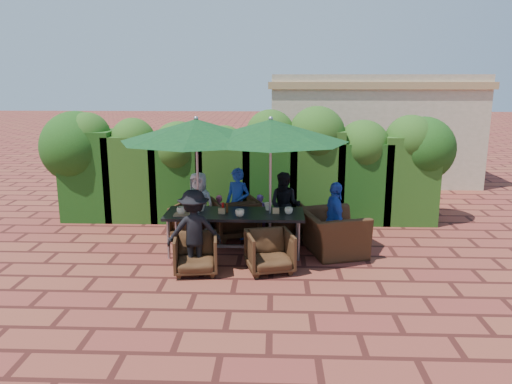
{
  "coord_description": "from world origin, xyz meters",
  "views": [
    {
      "loc": [
        0.61,
        -8.46,
        3.09
      ],
      "look_at": [
        0.26,
        0.4,
        1.07
      ],
      "focal_mm": 35.0,
      "sensor_mm": 36.0,
      "label": 1
    }
  ],
  "objects_px": {
    "dining_table": "(235,217)",
    "chair_far_left": "(192,219)",
    "chair_end_right": "(333,226)",
    "chair_near_left": "(196,252)",
    "umbrella_right": "(271,131)",
    "chair_far_right": "(287,221)",
    "umbrella_left": "(196,130)",
    "chair_far_mid": "(235,216)",
    "chair_near_right": "(270,250)"
  },
  "relations": [
    {
      "from": "chair_near_right",
      "to": "chair_end_right",
      "type": "xyz_separation_m",
      "value": [
        1.12,
        0.92,
        0.14
      ]
    },
    {
      "from": "umbrella_right",
      "to": "chair_far_left",
      "type": "xyz_separation_m",
      "value": [
        -1.57,
        0.93,
        -1.85
      ]
    },
    {
      "from": "umbrella_right",
      "to": "chair_end_right",
      "type": "xyz_separation_m",
      "value": [
        1.12,
        0.05,
        -1.7
      ]
    },
    {
      "from": "chair_far_left",
      "to": "chair_far_mid",
      "type": "xyz_separation_m",
      "value": [
        0.86,
        0.02,
        0.08
      ]
    },
    {
      "from": "chair_far_right",
      "to": "umbrella_right",
      "type": "bearing_deg",
      "value": 54.95
    },
    {
      "from": "dining_table",
      "to": "chair_near_right",
      "type": "bearing_deg",
      "value": -53.54
    },
    {
      "from": "dining_table",
      "to": "umbrella_left",
      "type": "height_order",
      "value": "umbrella_left"
    },
    {
      "from": "dining_table",
      "to": "chair_far_left",
      "type": "distance_m",
      "value": 1.35
    },
    {
      "from": "chair_near_left",
      "to": "chair_near_right",
      "type": "xyz_separation_m",
      "value": [
        1.19,
        0.12,
        0.02
      ]
    },
    {
      "from": "dining_table",
      "to": "chair_end_right",
      "type": "bearing_deg",
      "value": 1.84
    },
    {
      "from": "umbrella_right",
      "to": "umbrella_left",
      "type": "bearing_deg",
      "value": 179.85
    },
    {
      "from": "umbrella_right",
      "to": "chair_far_left",
      "type": "relative_size",
      "value": 3.77
    },
    {
      "from": "chair_near_right",
      "to": "chair_far_mid",
      "type": "bearing_deg",
      "value": 96.78
    },
    {
      "from": "dining_table",
      "to": "chair_far_mid",
      "type": "bearing_deg",
      "value": 94.19
    },
    {
      "from": "umbrella_right",
      "to": "chair_end_right",
      "type": "relative_size",
      "value": 2.32
    },
    {
      "from": "umbrella_right",
      "to": "chair_far_left",
      "type": "distance_m",
      "value": 2.6
    },
    {
      "from": "dining_table",
      "to": "chair_end_right",
      "type": "height_order",
      "value": "chair_end_right"
    },
    {
      "from": "chair_far_right",
      "to": "chair_near_right",
      "type": "distance_m",
      "value": 1.73
    },
    {
      "from": "dining_table",
      "to": "chair_end_right",
      "type": "distance_m",
      "value": 1.77
    },
    {
      "from": "umbrella_left",
      "to": "umbrella_right",
      "type": "xyz_separation_m",
      "value": [
        1.28,
        -0.0,
        0.0
      ]
    },
    {
      "from": "dining_table",
      "to": "chair_far_right",
      "type": "bearing_deg",
      "value": 41.15
    },
    {
      "from": "chair_end_right",
      "to": "dining_table",
      "type": "bearing_deg",
      "value": 76.75
    },
    {
      "from": "umbrella_left",
      "to": "chair_far_mid",
      "type": "xyz_separation_m",
      "value": [
        0.58,
        0.94,
        -1.78
      ]
    },
    {
      "from": "chair_far_right",
      "to": "chair_far_left",
      "type": "bearing_deg",
      "value": -16.37
    },
    {
      "from": "chair_far_mid",
      "to": "chair_near_left",
      "type": "bearing_deg",
      "value": 55.52
    },
    {
      "from": "chair_far_left",
      "to": "chair_far_mid",
      "type": "distance_m",
      "value": 0.87
    },
    {
      "from": "dining_table",
      "to": "umbrella_right",
      "type": "xyz_separation_m",
      "value": [
        0.63,
        0.0,
        1.54
      ]
    },
    {
      "from": "chair_near_left",
      "to": "chair_end_right",
      "type": "bearing_deg",
      "value": 16.78
    },
    {
      "from": "umbrella_right",
      "to": "chair_far_mid",
      "type": "relative_size",
      "value": 3.11
    },
    {
      "from": "chair_far_mid",
      "to": "chair_far_right",
      "type": "relative_size",
      "value": 1.18
    },
    {
      "from": "dining_table",
      "to": "chair_far_right",
      "type": "relative_size",
      "value": 3.34
    },
    {
      "from": "umbrella_left",
      "to": "chair_far_mid",
      "type": "distance_m",
      "value": 2.09
    },
    {
      "from": "chair_near_left",
      "to": "umbrella_right",
      "type": "bearing_deg",
      "value": 32.22
    },
    {
      "from": "umbrella_left",
      "to": "chair_far_left",
      "type": "xyz_separation_m",
      "value": [
        -0.28,
        0.92,
        -1.85
      ]
    },
    {
      "from": "chair_far_left",
      "to": "umbrella_left",
      "type": "bearing_deg",
      "value": 124.91
    },
    {
      "from": "umbrella_right",
      "to": "chair_far_right",
      "type": "bearing_deg",
      "value": 68.66
    },
    {
      "from": "dining_table",
      "to": "chair_far_left",
      "type": "height_order",
      "value": "dining_table"
    },
    {
      "from": "dining_table",
      "to": "umbrella_right",
      "type": "distance_m",
      "value": 1.66
    },
    {
      "from": "chair_far_left",
      "to": "chair_near_left",
      "type": "height_order",
      "value": "chair_far_left"
    },
    {
      "from": "chair_far_left",
      "to": "chair_end_right",
      "type": "distance_m",
      "value": 2.83
    },
    {
      "from": "dining_table",
      "to": "umbrella_right",
      "type": "height_order",
      "value": "umbrella_right"
    },
    {
      "from": "chair_far_mid",
      "to": "chair_end_right",
      "type": "relative_size",
      "value": 0.74
    },
    {
      "from": "chair_far_left",
      "to": "chair_near_right",
      "type": "bearing_deg",
      "value": 149.11
    },
    {
      "from": "umbrella_left",
      "to": "chair_far_left",
      "type": "distance_m",
      "value": 2.09
    },
    {
      "from": "chair_far_mid",
      "to": "chair_end_right",
      "type": "xyz_separation_m",
      "value": [
        1.83,
        -0.89,
        0.08
      ]
    },
    {
      "from": "umbrella_left",
      "to": "chair_far_right",
      "type": "height_order",
      "value": "umbrella_left"
    },
    {
      "from": "chair_end_right",
      "to": "chair_far_left",
      "type": "bearing_deg",
      "value": 56.97
    },
    {
      "from": "umbrella_left",
      "to": "umbrella_right",
      "type": "distance_m",
      "value": 1.28
    },
    {
      "from": "chair_far_mid",
      "to": "chair_end_right",
      "type": "height_order",
      "value": "chair_end_right"
    },
    {
      "from": "dining_table",
      "to": "umbrella_left",
      "type": "bearing_deg",
      "value": 179.47
    }
  ]
}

